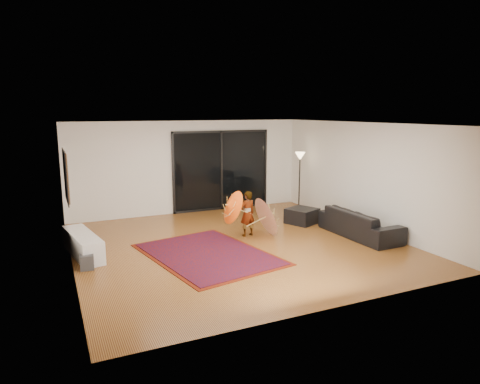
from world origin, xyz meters
TOP-DOWN VIEW (x-y plane):
  - floor at (0.00, 0.00)m, footprint 7.00×7.00m
  - ceiling at (0.00, 0.00)m, footprint 7.00×7.00m
  - wall_back at (0.00, 3.50)m, footprint 7.00×0.00m
  - wall_front at (0.00, -3.50)m, footprint 7.00×0.00m
  - wall_left at (-3.50, 0.00)m, footprint 0.00×7.00m
  - wall_right at (3.50, 0.00)m, footprint 0.00×7.00m
  - sliding_door at (1.00, 3.47)m, footprint 3.06×0.07m
  - painting at (-3.46, 1.00)m, footprint 0.04×1.28m
  - media_console at (-3.25, 0.66)m, footprint 0.71×1.76m
  - speaker at (-3.25, -0.20)m, footprint 0.28×0.28m
  - persian_rug at (-0.86, -0.37)m, footprint 2.74×3.44m
  - sofa at (2.95, -0.60)m, footprint 0.90×2.21m
  - ottoman at (2.33, 1.00)m, footprint 0.93×0.93m
  - floor_lamp at (3.10, 2.37)m, footprint 0.30×0.30m
  - child at (0.49, 0.54)m, footprint 0.44×0.32m
  - parasol_orange at (-0.06, 0.49)m, footprint 0.48×0.82m
  - parasol_white at (1.09, 0.39)m, footprint 0.53×0.98m

SIDE VIEW (x-z plane):
  - floor at x=0.00m, z-range 0.00..0.00m
  - persian_rug at x=-0.86m, z-range 0.00..0.02m
  - speaker at x=-3.25m, z-range 0.00..0.29m
  - ottoman at x=2.33m, z-range 0.00..0.40m
  - media_console at x=-3.25m, z-range 0.00..0.47m
  - sofa at x=2.95m, z-range 0.00..0.64m
  - parasol_white at x=1.09m, z-range 0.01..1.00m
  - child at x=0.49m, z-range 0.00..1.10m
  - parasol_orange at x=-0.06m, z-range 0.31..1.16m
  - sliding_door at x=1.00m, z-range 0.00..2.40m
  - wall_back at x=0.00m, z-range -2.15..4.85m
  - wall_front at x=0.00m, z-range -2.15..4.85m
  - wall_left at x=-3.50m, z-range -2.15..4.85m
  - wall_right at x=3.50m, z-range -2.15..4.85m
  - floor_lamp at x=3.10m, z-range 0.51..2.28m
  - painting at x=-3.46m, z-range 1.11..2.19m
  - ceiling at x=0.00m, z-range 2.70..2.70m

